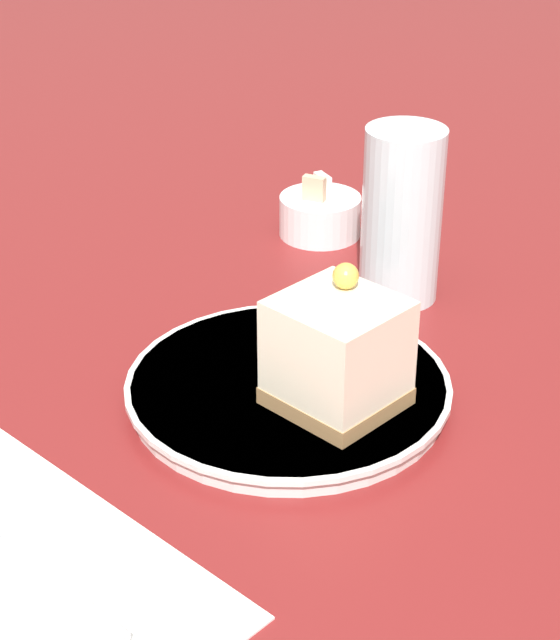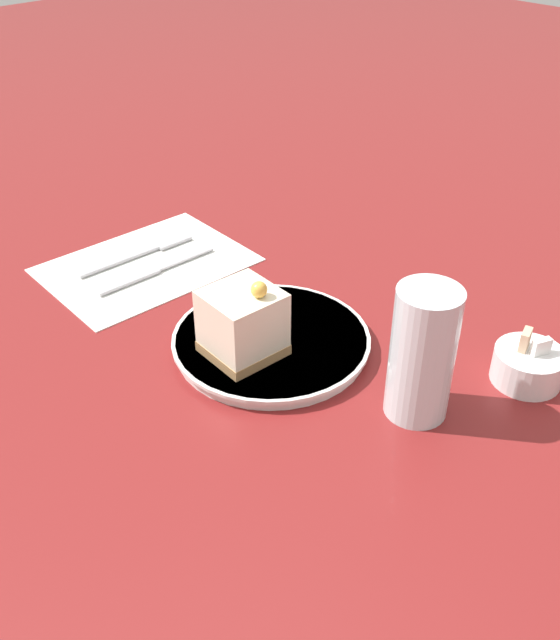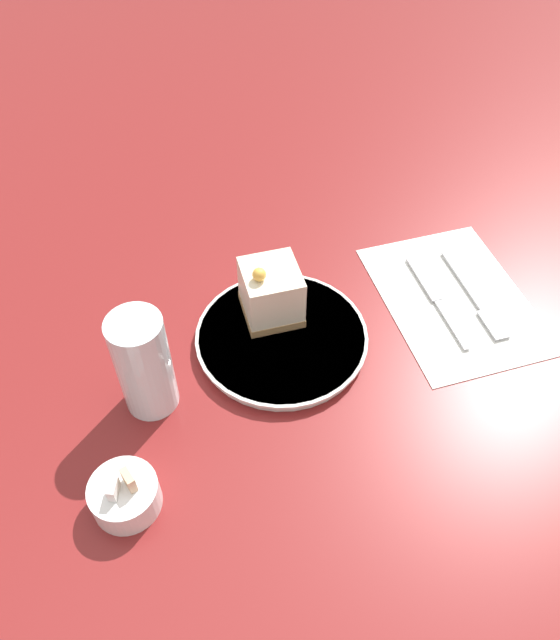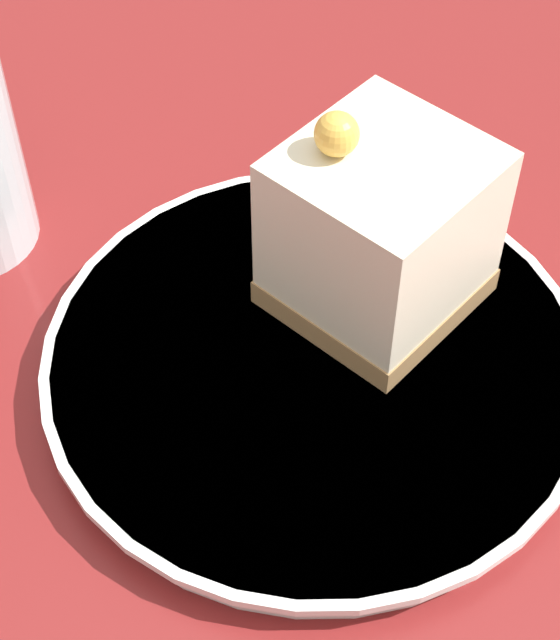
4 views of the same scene
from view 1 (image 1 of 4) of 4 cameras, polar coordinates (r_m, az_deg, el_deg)
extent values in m
plane|color=maroon|center=(0.72, 2.03, -5.04)|extent=(4.00, 4.00, 0.00)
cylinder|color=silver|center=(0.72, 0.25, -3.91)|extent=(0.21, 0.21, 0.02)
cylinder|color=silver|center=(0.72, 0.25, -3.53)|extent=(0.22, 0.22, 0.00)
cube|color=#9E7547|center=(0.70, 3.23, -3.89)|extent=(0.08, 0.08, 0.01)
cube|color=#EFE5C6|center=(0.68, 3.31, -1.25)|extent=(0.08, 0.08, 0.06)
sphere|color=#EFB747|center=(0.68, 3.52, 2.36)|extent=(0.02, 0.02, 0.02)
cube|color=#B2B2B7|center=(0.58, -11.32, -14.44)|extent=(0.02, 0.09, 0.00)
cylinder|color=white|center=(0.96, 2.15, 5.58)|extent=(0.07, 0.07, 0.04)
cube|color=#D8B28C|center=(0.95, 1.83, 6.98)|extent=(0.01, 0.02, 0.02)
cube|color=white|center=(0.96, 2.28, 7.20)|extent=(0.02, 0.02, 0.02)
cylinder|color=silver|center=(0.84, 6.51, 5.56)|extent=(0.06, 0.06, 0.14)
camera|label=2|loc=(0.94, 48.97, 25.04)|focal=40.00mm
camera|label=3|loc=(1.10, -17.10, 39.98)|focal=35.00mm
camera|label=4|loc=(0.69, -24.22, 22.60)|focal=60.00mm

